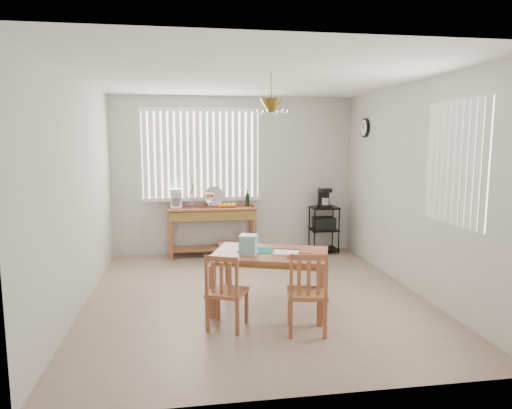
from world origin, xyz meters
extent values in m
cube|color=tan|center=(0.00, 0.00, -0.01)|extent=(4.00, 4.50, 0.01)
cube|color=beige|center=(0.00, 2.30, 1.30)|extent=(4.00, 0.10, 2.60)
cube|color=beige|center=(0.00, -2.30, 1.30)|extent=(4.00, 0.10, 2.60)
cube|color=beige|center=(-2.05, 0.00, 1.30)|extent=(0.10, 4.50, 2.60)
cube|color=beige|center=(2.05, 0.00, 1.30)|extent=(0.10, 4.50, 2.60)
cube|color=white|center=(0.00, 0.00, 2.65)|extent=(4.00, 4.50, 0.10)
cube|color=white|center=(-0.55, 2.25, 1.65)|extent=(1.90, 0.01, 1.40)
cube|color=white|center=(-1.45, 2.23, 1.65)|extent=(0.07, 0.03, 1.40)
cube|color=white|center=(-1.34, 2.23, 1.65)|extent=(0.07, 0.03, 1.40)
cube|color=white|center=(-1.24, 2.23, 1.65)|extent=(0.07, 0.03, 1.40)
cube|color=white|center=(-1.13, 2.23, 1.65)|extent=(0.07, 0.03, 1.40)
cube|color=white|center=(-1.03, 2.23, 1.65)|extent=(0.07, 0.03, 1.40)
cube|color=white|center=(-0.92, 2.23, 1.65)|extent=(0.07, 0.03, 1.40)
cube|color=white|center=(-0.81, 2.23, 1.65)|extent=(0.07, 0.03, 1.40)
cube|color=white|center=(-0.71, 2.23, 1.65)|extent=(0.07, 0.03, 1.40)
cube|color=white|center=(-0.60, 2.23, 1.65)|extent=(0.07, 0.03, 1.40)
cube|color=white|center=(-0.50, 2.23, 1.65)|extent=(0.07, 0.03, 1.40)
cube|color=white|center=(-0.39, 2.23, 1.65)|extent=(0.07, 0.03, 1.40)
cube|color=white|center=(-0.29, 2.23, 1.65)|extent=(0.07, 0.03, 1.40)
cube|color=white|center=(-0.18, 2.23, 1.65)|extent=(0.07, 0.03, 1.40)
cube|color=white|center=(-0.08, 2.23, 1.65)|extent=(0.07, 0.03, 1.40)
cube|color=white|center=(0.03, 2.23, 1.65)|extent=(0.07, 0.03, 1.40)
cube|color=white|center=(0.14, 2.23, 1.65)|extent=(0.07, 0.03, 1.40)
cube|color=white|center=(0.24, 2.23, 1.65)|extent=(0.07, 0.03, 1.40)
cube|color=white|center=(0.35, 2.23, 1.65)|extent=(0.07, 0.03, 1.40)
cube|color=white|center=(-0.55, 2.22, 0.92)|extent=(1.98, 0.06, 0.06)
cube|color=white|center=(-0.55, 2.22, 2.38)|extent=(1.98, 0.06, 0.06)
cube|color=white|center=(2.00, -0.90, 1.65)|extent=(0.01, 1.10, 1.30)
cube|color=white|center=(1.99, -1.40, 1.65)|extent=(0.03, 0.07, 1.30)
cube|color=white|center=(1.99, -1.29, 1.65)|extent=(0.03, 0.07, 1.30)
cube|color=white|center=(1.99, -1.18, 1.65)|extent=(0.03, 0.07, 1.30)
cube|color=white|center=(1.99, -1.07, 1.65)|extent=(0.03, 0.07, 1.30)
cube|color=white|center=(1.99, -0.96, 1.65)|extent=(0.03, 0.07, 1.30)
cube|color=white|center=(1.99, -0.85, 1.65)|extent=(0.03, 0.07, 1.30)
cube|color=white|center=(1.99, -0.74, 1.65)|extent=(0.03, 0.07, 1.30)
cube|color=white|center=(1.99, -0.63, 1.65)|extent=(0.03, 0.07, 1.30)
cube|color=white|center=(1.99, -0.52, 1.65)|extent=(0.03, 0.07, 1.30)
cube|color=white|center=(1.99, -0.41, 1.65)|extent=(0.03, 0.07, 1.30)
cylinder|color=black|center=(1.98, 1.55, 2.08)|extent=(0.04, 0.30, 0.30)
cylinder|color=white|center=(1.95, 1.55, 2.08)|extent=(0.01, 0.25, 0.25)
cylinder|color=olive|center=(0.10, -0.49, 2.43)|extent=(0.01, 0.01, 0.34)
cone|color=olive|center=(0.10, -0.49, 2.25)|extent=(0.24, 0.24, 0.14)
sphere|color=white|center=(0.26, -0.49, 2.19)|extent=(0.05, 0.05, 0.05)
sphere|color=white|center=(0.18, -0.35, 2.19)|extent=(0.05, 0.05, 0.05)
sphere|color=white|center=(0.02, -0.35, 2.19)|extent=(0.05, 0.05, 0.05)
sphere|color=white|center=(-0.06, -0.49, 2.19)|extent=(0.05, 0.05, 0.05)
sphere|color=white|center=(0.02, -0.63, 2.19)|extent=(0.05, 0.05, 0.05)
sphere|color=white|center=(0.18, -0.63, 2.19)|extent=(0.05, 0.05, 0.05)
cube|color=#A25B36|center=(-0.39, 2.03, 0.79)|extent=(1.44, 0.40, 0.04)
cube|color=olive|center=(-0.39, 2.03, 0.69)|extent=(1.38, 0.37, 0.14)
cube|color=#A25B36|center=(-1.06, 1.87, 0.31)|extent=(0.05, 0.05, 0.62)
cube|color=#A25B36|center=(0.28, 1.87, 0.31)|extent=(0.05, 0.05, 0.62)
cube|color=#A25B36|center=(-1.06, 2.19, 0.31)|extent=(0.05, 0.05, 0.62)
cube|color=#A25B36|center=(0.28, 2.19, 0.31)|extent=(0.05, 0.05, 0.62)
cube|color=#A25B36|center=(-0.39, 2.03, 0.13)|extent=(1.33, 0.35, 0.03)
cube|color=red|center=(-0.17, 2.03, 0.19)|extent=(0.27, 0.20, 0.09)
cube|color=maroon|center=(-0.39, 2.03, 0.81)|extent=(1.37, 0.22, 0.01)
cube|color=white|center=(-0.97, 2.03, 0.83)|extent=(0.18, 0.22, 0.04)
cube|color=white|center=(-0.97, 2.10, 0.94)|extent=(0.18, 0.07, 0.27)
cube|color=white|center=(-0.97, 2.01, 1.09)|extent=(0.18, 0.20, 0.06)
cylinder|color=white|center=(-0.97, 2.00, 0.91)|extent=(0.12, 0.12, 0.12)
cylinder|color=white|center=(-0.44, 2.01, 0.85)|extent=(0.04, 0.04, 0.09)
cone|color=white|center=(-0.44, 2.01, 0.94)|extent=(0.23, 0.23, 0.08)
sphere|color=#B23617|center=(-0.39, 2.01, 1.01)|extent=(0.07, 0.07, 0.07)
sphere|color=#B23617|center=(-0.46, 2.05, 1.01)|extent=(0.07, 0.07, 0.07)
sphere|color=#B23617|center=(-0.46, 1.97, 1.01)|extent=(0.07, 0.07, 0.07)
sphere|color=orange|center=(-0.27, 1.96, 0.84)|extent=(0.07, 0.07, 0.07)
sphere|color=orange|center=(-0.19, 1.96, 0.84)|extent=(0.07, 0.07, 0.07)
sphere|color=orange|center=(-0.12, 1.96, 0.84)|extent=(0.07, 0.07, 0.07)
sphere|color=orange|center=(-0.05, 1.96, 0.84)|extent=(0.07, 0.07, 0.07)
cylinder|color=silver|center=(-0.35, 2.19, 0.97)|extent=(0.32, 0.08, 0.32)
cylinder|color=white|center=(-0.71, 2.07, 0.87)|extent=(0.07, 0.07, 0.13)
cylinder|color=#4C3823|center=(-0.71, 2.07, 1.14)|extent=(0.08, 0.04, 0.40)
cylinder|color=#4C3823|center=(-0.71, 2.07, 1.16)|extent=(0.12, 0.05, 0.43)
cylinder|color=#4C3823|center=(-0.71, 2.07, 1.11)|extent=(0.16, 0.07, 0.32)
cylinder|color=#4C3823|center=(-0.71, 2.07, 1.18)|extent=(0.05, 0.02, 0.49)
cylinder|color=#4C3823|center=(-0.71, 2.07, 1.10)|extent=(0.20, 0.09, 0.28)
cylinder|color=black|center=(0.19, 2.07, 0.91)|extent=(0.07, 0.07, 0.21)
cylinder|color=black|center=(0.19, 2.07, 1.05)|extent=(0.03, 0.03, 0.07)
cylinder|color=black|center=(1.28, 1.84, 0.39)|extent=(0.02, 0.02, 0.78)
cylinder|color=black|center=(1.70, 1.84, 0.39)|extent=(0.02, 0.02, 0.78)
cylinder|color=black|center=(1.28, 2.16, 0.39)|extent=(0.02, 0.02, 0.78)
cylinder|color=black|center=(1.70, 2.16, 0.39)|extent=(0.02, 0.02, 0.78)
cube|color=black|center=(1.49, 2.00, 0.76)|extent=(0.46, 0.37, 0.03)
cube|color=black|center=(1.49, 2.00, 0.39)|extent=(0.46, 0.37, 0.02)
cube|color=black|center=(1.49, 2.00, 0.05)|extent=(0.46, 0.37, 0.02)
cube|color=black|center=(1.49, 2.00, 0.50)|extent=(0.35, 0.27, 0.20)
cube|color=black|center=(1.49, 1.98, 0.80)|extent=(0.18, 0.22, 0.05)
cube|color=black|center=(1.49, 2.05, 0.91)|extent=(0.18, 0.07, 0.27)
cube|color=black|center=(1.49, 1.98, 1.06)|extent=(0.18, 0.20, 0.06)
cylinder|color=silver|center=(1.49, 1.97, 0.88)|extent=(0.12, 0.12, 0.12)
cube|color=#A25B36|center=(0.10, -0.49, 0.65)|extent=(1.43, 1.16, 0.04)
cube|color=olive|center=(0.10, -0.49, 0.60)|extent=(1.32, 1.05, 0.05)
cube|color=#A25B36|center=(-0.55, -0.63, 0.29)|extent=(0.08, 0.08, 0.58)
cube|color=#A25B36|center=(0.52, -1.00, 0.29)|extent=(0.08, 0.08, 0.58)
cube|color=#A25B36|center=(-0.32, 0.02, 0.29)|extent=(0.08, 0.08, 0.58)
cube|color=#A25B36|center=(0.75, -0.35, 0.29)|extent=(0.08, 0.08, 0.58)
cube|color=#147272|center=(-0.05, -0.39, 0.67)|extent=(0.44, 0.37, 0.01)
cube|color=maroon|center=(0.43, -0.74, 0.67)|extent=(0.44, 0.37, 0.01)
cube|color=white|center=(0.25, -0.59, 0.67)|extent=(0.32, 0.29, 0.02)
cube|color=black|center=(0.29, -0.48, 0.68)|extent=(0.26, 0.11, 0.03)
cube|color=#8DBACD|center=(-0.15, -0.54, 0.77)|extent=(0.23, 0.23, 0.21)
cube|color=#A25B36|center=(-0.42, -0.90, 0.37)|extent=(0.48, 0.48, 0.03)
cube|color=#A25B36|center=(-0.21, -0.82, 0.18)|extent=(0.05, 0.05, 0.35)
cube|color=#A25B36|center=(-0.50, -0.70, 0.18)|extent=(0.05, 0.05, 0.35)
cube|color=#A25B36|center=(-0.34, -1.11, 0.18)|extent=(0.05, 0.05, 0.35)
cube|color=#A25B36|center=(-0.62, -0.98, 0.18)|extent=(0.05, 0.05, 0.35)
cube|color=#A25B36|center=(-0.35, -1.11, 0.59)|extent=(0.04, 0.04, 0.40)
cube|color=#A25B36|center=(-0.63, -0.99, 0.59)|extent=(0.04, 0.04, 0.40)
cube|color=#A25B36|center=(-0.49, -1.05, 0.76)|extent=(0.31, 0.16, 0.05)
cube|color=#A25B36|center=(-0.41, -1.09, 0.57)|extent=(0.04, 0.03, 0.32)
cube|color=#A25B36|center=(-0.49, -1.05, 0.57)|extent=(0.04, 0.03, 0.32)
cube|color=#A25B36|center=(-0.57, -1.02, 0.57)|extent=(0.04, 0.03, 0.32)
cube|color=#A25B36|center=(0.35, -1.12, 0.39)|extent=(0.45, 0.45, 0.04)
cube|color=#A25B36|center=(0.54, -0.99, 0.19)|extent=(0.04, 0.04, 0.37)
cube|color=#A25B36|center=(0.22, -0.92, 0.19)|extent=(0.04, 0.04, 0.37)
cube|color=#A25B36|center=(0.48, -1.31, 0.19)|extent=(0.04, 0.04, 0.37)
cube|color=#A25B36|center=(0.16, -1.25, 0.19)|extent=(0.04, 0.04, 0.37)
cube|color=#A25B36|center=(0.48, -1.32, 0.62)|extent=(0.04, 0.04, 0.42)
cube|color=#A25B36|center=(0.16, -1.26, 0.62)|extent=(0.04, 0.04, 0.42)
cube|color=#A25B36|center=(0.32, -1.29, 0.80)|extent=(0.34, 0.09, 0.05)
cube|color=#A25B36|center=(0.41, -1.30, 0.60)|extent=(0.04, 0.02, 0.33)
cube|color=#A25B36|center=(0.32, -1.29, 0.60)|extent=(0.04, 0.02, 0.33)
cube|color=#A25B36|center=(0.23, -1.27, 0.60)|extent=(0.04, 0.02, 0.33)
camera|label=1|loc=(-0.81, -5.31, 1.89)|focal=32.00mm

